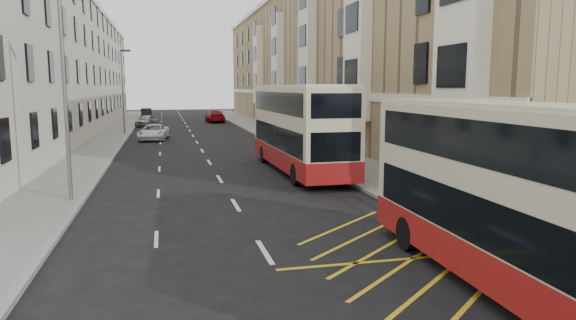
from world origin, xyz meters
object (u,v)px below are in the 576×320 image
object	(u,v)px
double_decker_front	(523,199)
pedestrian_near	(529,229)
car_silver	(146,121)
street_lamp_far	(123,87)
pedestrian_mid	(524,213)
street_lamp_near	(66,87)
white_van	(154,132)
car_dark	(146,113)
double_decker_rear	(299,128)
pedestrian_far	(507,222)
car_red	(215,116)

from	to	relation	value
double_decker_front	pedestrian_near	size ratio (longest dim) A/B	6.17
pedestrian_near	car_silver	xyz separation A→B (m)	(-11.04, 51.82, -0.33)
street_lamp_far	car_silver	bearing A→B (deg)	81.38
pedestrian_near	pedestrian_mid	world-z (taller)	pedestrian_near
street_lamp_near	pedestrian_mid	size ratio (longest dim) A/B	4.86
double_decker_front	street_lamp_near	bearing A→B (deg)	134.46
double_decker_front	white_van	world-z (taller)	double_decker_front
pedestrian_near	car_dark	size ratio (longest dim) A/B	0.39
double_decker_rear	pedestrian_near	xyz separation A→B (m)	(1.85, -15.99, -1.39)
car_dark	pedestrian_near	bearing A→B (deg)	-82.81
pedestrian_far	car_silver	bearing A→B (deg)	-41.13
double_decker_rear	pedestrian_near	distance (m)	16.15
pedestrian_far	car_dark	bearing A→B (deg)	-43.75
double_decker_rear	street_lamp_near	bearing A→B (deg)	-155.15
pedestrian_near	white_van	xyz separation A→B (m)	(-9.93, 35.71, -0.34)
white_van	pedestrian_far	bearing A→B (deg)	-66.51
pedestrian_mid	pedestrian_far	bearing A→B (deg)	-175.07
pedestrian_mid	white_van	world-z (taller)	pedestrian_mid
street_lamp_far	pedestrian_far	xyz separation A→B (m)	(12.70, -39.96, -3.65)
double_decker_front	pedestrian_mid	size ratio (longest dim) A/B	6.55
street_lamp_far	double_decker_front	size ratio (longest dim) A/B	0.74
white_van	car_red	world-z (taller)	car_red
pedestrian_near	street_lamp_far	bearing A→B (deg)	-80.99
street_lamp_near	pedestrian_mid	bearing A→B (deg)	-33.57
street_lamp_near	car_red	distance (m)	47.95
street_lamp_near	pedestrian_far	bearing A→B (deg)	-38.10
street_lamp_near	white_van	xyz separation A→B (m)	(2.78, 24.89, -3.95)
pedestrian_far	car_red	distance (m)	56.69
double_decker_rear	pedestrian_mid	distance (m)	14.74
pedestrian_mid	pedestrian_far	distance (m)	1.38
pedestrian_mid	double_decker_front	bearing A→B (deg)	-158.49
car_dark	double_decker_rear	bearing A→B (deg)	-81.95
pedestrian_far	white_van	size ratio (longest dim) A/B	0.34
pedestrian_far	street_lamp_near	bearing A→B (deg)	-1.44
white_van	car_dark	distance (m)	33.54
pedestrian_mid	car_red	world-z (taller)	pedestrian_mid
street_lamp_far	pedestrian_mid	xyz separation A→B (m)	(13.84, -39.19, -3.66)
pedestrian_near	car_silver	distance (m)	52.99
pedestrian_near	white_van	bearing A→B (deg)	-82.75
pedestrian_near	pedestrian_mid	bearing A→B (deg)	-133.17
street_lamp_near	double_decker_front	distance (m)	16.86
double_decker_front	pedestrian_near	distance (m)	2.28
car_red	car_dark	bearing A→B (deg)	-53.23
pedestrian_near	car_silver	bearing A→B (deg)	-86.26
car_red	double_decker_rear	bearing A→B (deg)	89.58
car_silver	pedestrian_far	bearing A→B (deg)	-59.19
white_van	car_silver	size ratio (longest dim) A/B	1.21
car_silver	car_red	world-z (taller)	car_red
double_decker_front	pedestrian_far	bearing A→B (deg)	60.81
car_dark	pedestrian_far	bearing A→B (deg)	-82.70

